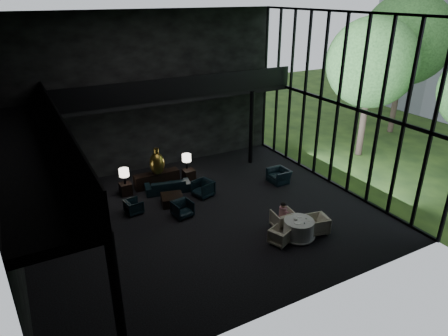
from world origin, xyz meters
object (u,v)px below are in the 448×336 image
sofa (168,183)px  console (157,179)px  side_table_right (189,175)px  side_table_left (126,189)px  lounge_armchair_south (182,208)px  dining_chair_west (280,236)px  child (283,210)px  table_lamp_right (187,158)px  lounge_armchair_east (203,187)px  lounge_armchair_west (134,207)px  dining_chair_east (317,223)px  dining_chair_north (283,218)px  bronze_urn (157,163)px  coffee_table (172,200)px  table_lamp_left (124,173)px  window_armchair (279,174)px  dining_table (298,230)px

sofa → console: bearing=-63.0°
side_table_right → side_table_left: bearing=179.3°
lounge_armchair_south → dining_chair_west: 4.33m
side_table_left → child: 7.50m
table_lamp_right → lounge_armchair_east: bearing=-92.7°
lounge_armchair_west → dining_chair_east: size_ratio=0.77×
lounge_armchair_east → dining_chair_north: lounge_armchair_east is taller
bronze_urn → side_table_left: size_ratio=2.32×
sofa → lounge_armchair_west: bearing=42.2°
dining_chair_east → coffee_table: bearing=-128.9°
bronze_urn → lounge_armchair_east: (1.50, -1.84, -0.80)m
console → table_lamp_right: (1.60, -0.02, 0.79)m
table_lamp_left → dining_chair_north: size_ratio=0.82×
sofa → window_armchair: size_ratio=2.13×
table_lamp_left → window_armchair: bearing=-17.9°
lounge_armchair_south → window_armchair: size_ratio=0.78×
child → side_table_right: bearing=-74.7°
side_table_right → child: 5.95m
bronze_urn → sofa: bronze_urn is taller
lounge_armchair_east → child: size_ratio=1.42×
lounge_armchair_east → table_lamp_right: bearing=162.1°
table_lamp_right → lounge_armchair_south: 3.74m
child → console: bearing=-62.0°
side_table_right → table_lamp_right: 0.86m
dining_chair_east → dining_chair_north: bearing=-121.4°
coffee_table → dining_table: bearing=-55.9°
side_table_left → bronze_urn: bearing=-0.8°
window_armchair → dining_chair_north: (-2.36, -3.55, 0.02)m
dining_chair_east → window_armchair: bearing=173.8°
bronze_urn → lounge_armchair_east: bearing=-50.8°
window_armchair → side_table_right: bearing=-121.4°
window_armchair → dining_chair_west: size_ratio=1.60×
lounge_armchair_east → coffee_table: size_ratio=1.00×
side_table_left → lounge_armchair_east: size_ratio=0.61×
lounge_armchair_west → table_lamp_left: bearing=-13.2°
bronze_urn → lounge_armchair_east: bronze_urn is taller
side_table_left → dining_table: size_ratio=0.44×
side_table_left → dining_chair_west: (3.97, -6.68, 0.03)m
console → lounge_armchair_south: size_ratio=2.83×
window_armchair → dining_chair_east: size_ratio=1.25×
dining_chair_east → dining_chair_west: size_ratio=1.29×
console → coffee_table: bearing=-90.8°
sofa → dining_chair_north: bearing=129.8°
table_lamp_right → lounge_armchair_south: (-1.65, -3.27, -0.75)m
table_lamp_right → dining_chair_west: 6.94m
side_table_right → window_armchair: 4.50m
side_table_right → dining_table: size_ratio=0.46×
table_lamp_right → window_armchair: table_lamp_right is taller
sofa → lounge_armchair_south: sofa is taller
sofa → lounge_armchair_east: bearing=146.8°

